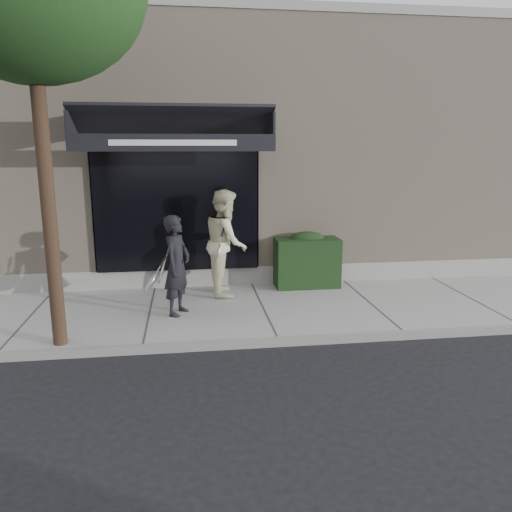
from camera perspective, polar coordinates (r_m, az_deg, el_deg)
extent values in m
plane|color=black|center=(9.09, 0.76, -6.50)|extent=(80.00, 80.00, 0.00)
cube|color=gray|center=(9.07, 0.76, -6.14)|extent=(20.00, 3.00, 0.12)
cube|color=gray|center=(7.63, 2.54, -9.74)|extent=(20.00, 0.10, 0.14)
cube|color=#BAA78E|center=(13.56, -2.46, 11.58)|extent=(14.00, 7.00, 5.50)
cube|color=gray|center=(10.63, -0.62, -2.28)|extent=(14.02, 0.42, 0.50)
cube|color=gray|center=(10.55, -0.65, 26.70)|extent=(14.30, 0.35, 0.18)
cube|color=black|center=(10.11, -9.03, 5.76)|extent=(3.20, 0.30, 2.60)
cube|color=gray|center=(10.42, -17.89, 5.50)|extent=(0.08, 0.40, 2.60)
cube|color=gray|center=(10.36, -0.09, 6.06)|extent=(0.08, 0.40, 2.60)
cube|color=gray|center=(10.20, -9.28, 13.35)|extent=(3.36, 0.40, 0.12)
cube|color=black|center=(9.51, -9.42, 14.99)|extent=(3.60, 1.03, 0.55)
cube|color=black|center=(9.00, -9.40, 12.66)|extent=(3.60, 0.05, 0.30)
cube|color=white|center=(8.97, -9.41, 12.66)|extent=(2.20, 0.01, 0.10)
cube|color=black|center=(9.71, -20.28, 13.88)|extent=(0.04, 1.00, 0.45)
cube|color=black|center=(9.63, 1.60, 14.64)|extent=(0.04, 1.00, 0.45)
cube|color=black|center=(10.30, 5.78, -0.69)|extent=(1.30, 0.70, 1.00)
ellipsoid|color=black|center=(10.20, 5.84, 2.04)|extent=(0.71, 0.38, 0.27)
cylinder|color=black|center=(7.46, -22.81, 7.25)|extent=(0.20, 0.20, 4.80)
imported|color=black|center=(8.54, -9.01, -1.07)|extent=(0.63, 0.74, 1.71)
torus|color=silver|center=(8.34, -10.73, -1.92)|extent=(0.14, 0.31, 0.30)
cylinder|color=silver|center=(8.34, -10.73, -1.92)|extent=(0.11, 0.28, 0.26)
cylinder|color=silver|center=(8.34, -10.73, -1.92)|extent=(0.18, 0.04, 0.07)
cylinder|color=black|center=(8.34, -10.73, -1.92)|extent=(0.20, 0.05, 0.09)
torus|color=silver|center=(8.25, -12.00, -3.01)|extent=(0.20, 0.31, 0.27)
cylinder|color=silver|center=(8.25, -12.00, -3.01)|extent=(0.17, 0.28, 0.23)
cylinder|color=silver|center=(8.25, -12.00, -3.01)|extent=(0.16, 0.03, 0.11)
cylinder|color=black|center=(8.25, -12.00, -3.01)|extent=(0.19, 0.04, 0.14)
imported|color=beige|center=(9.62, -3.45, 1.57)|extent=(0.80, 1.02, 2.04)
torus|color=silver|center=(9.35, -4.42, 0.34)|extent=(0.12, 0.31, 0.30)
cylinder|color=silver|center=(9.35, -4.42, 0.34)|extent=(0.09, 0.27, 0.26)
cylinder|color=silver|center=(9.35, -4.42, 0.34)|extent=(0.18, 0.03, 0.07)
cylinder|color=black|center=(9.35, -4.42, 0.34)|extent=(0.20, 0.04, 0.08)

